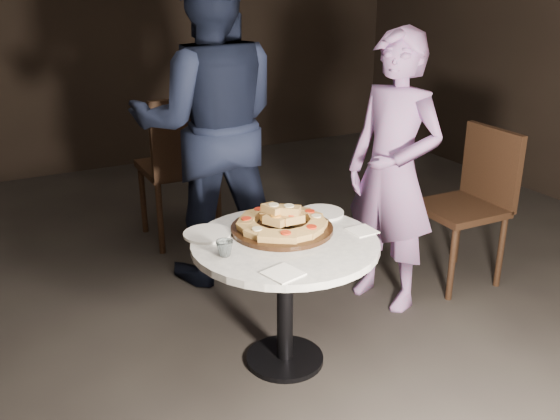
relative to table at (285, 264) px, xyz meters
name	(u,v)px	position (x,y,z in m)	size (l,w,h in m)	color
floor	(289,346)	(0.07, 0.10, -0.52)	(7.00, 7.00, 0.00)	black
table	(285,264)	(0.00, 0.00, 0.00)	(0.93, 0.93, 0.64)	black
serving_board	(282,229)	(0.04, 0.11, 0.13)	(0.48, 0.48, 0.02)	black
focaccia_pile	(282,220)	(0.04, 0.11, 0.17)	(0.43, 0.43, 0.11)	#B98A47
plate_left	(207,234)	(-0.29, 0.22, 0.13)	(0.22, 0.22, 0.01)	white
plate_right	(322,213)	(0.31, 0.20, 0.13)	(0.22, 0.22, 0.01)	white
water_glass	(225,248)	(-0.30, -0.02, 0.15)	(0.07, 0.07, 0.07)	silver
napkin_near	(283,273)	(-0.16, -0.29, 0.12)	(0.14, 0.14, 0.01)	white
napkin_far	(362,231)	(0.37, -0.07, 0.12)	(0.12, 0.12, 0.01)	white
chair_far	(182,160)	(0.07, 1.57, 0.08)	(0.49, 0.51, 1.03)	black
chair_right	(473,195)	(1.41, 0.27, 0.01)	(0.46, 0.44, 0.92)	black
diner_navy	(210,125)	(0.07, 1.05, 0.42)	(0.92, 0.71, 1.88)	black
diner_teal	(393,173)	(0.80, 0.28, 0.24)	(0.55, 0.36, 1.52)	#86639B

